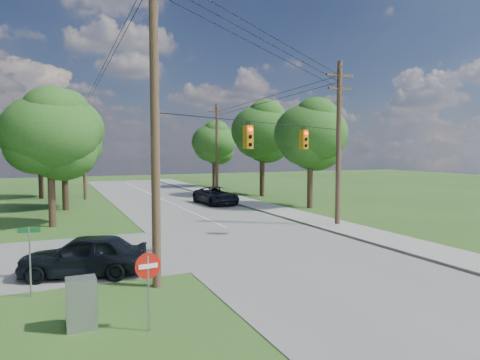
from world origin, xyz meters
name	(u,v)px	position (x,y,z in m)	size (l,w,h in m)	color
ground	(275,274)	(0.00, 0.00, 0.00)	(140.00, 140.00, 0.00)	#2D551C
main_road	(263,244)	(2.00, 5.00, 0.01)	(10.00, 100.00, 0.03)	gray
sidewalk_east	(366,233)	(8.70, 5.00, 0.06)	(2.60, 100.00, 0.12)	#9C9B92
pole_sw	(155,112)	(-4.60, 0.40, 6.23)	(2.00, 0.32, 12.00)	brown
pole_ne	(339,141)	(8.90, 8.00, 5.47)	(2.00, 0.32, 10.50)	brown
pole_north_e	(217,148)	(8.90, 30.00, 5.13)	(2.00, 0.32, 10.00)	brown
pole_north_w	(84,148)	(-5.00, 30.00, 5.13)	(2.00, 0.32, 10.00)	brown
power_lines	(211,83)	(1.50, 11.54, 9.15)	(13.93, 29.62, 4.93)	black
traffic_signals	(279,138)	(2.55, 4.43, 5.50)	(4.91, 3.27, 1.05)	orange
tree_w_near	(50,134)	(-8.00, 15.00, 5.92)	(6.00, 6.00, 8.40)	#473323
tree_w_mid	(63,129)	(-7.00, 23.00, 6.58)	(6.40, 6.40, 9.22)	#473323
tree_w_far	(39,137)	(-9.00, 33.00, 6.25)	(6.00, 6.00, 8.73)	#473323
tree_e_near	(311,134)	(12.00, 16.00, 6.25)	(6.20, 6.20, 8.81)	#473323
tree_e_mid	(262,131)	(12.50, 26.00, 6.91)	(6.60, 6.60, 9.64)	#473323
tree_e_far	(214,142)	(11.50, 38.00, 5.92)	(5.80, 5.80, 8.32)	#473323
car_cross_dark	(85,255)	(-6.88, 2.70, 0.85)	(1.92, 4.77, 1.63)	black
car_main_north	(216,196)	(5.50, 21.32, 0.80)	(2.55, 5.53, 1.54)	black
control_cabinet	(81,303)	(-7.31, -2.37, 0.71)	(0.79, 0.57, 1.42)	gray
do_not_enter_sign	(148,274)	(-5.66, -3.26, 1.58)	(0.71, 0.12, 2.15)	gray
street_name_sign	(30,252)	(-8.69, 1.00, 1.52)	(0.70, 0.14, 2.35)	gray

